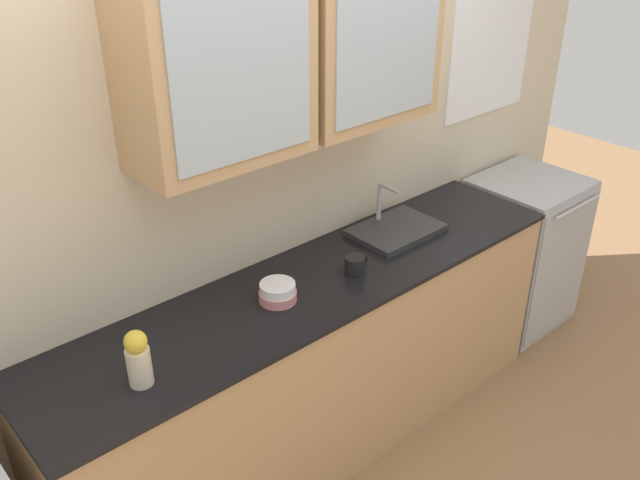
{
  "coord_description": "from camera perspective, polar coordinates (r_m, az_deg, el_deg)",
  "views": [
    {
      "loc": [
        -1.64,
        -1.88,
        2.49
      ],
      "look_at": [
        0.02,
        0.0,
        1.12
      ],
      "focal_mm": 38.36,
      "sensor_mm": 36.0,
      "label": 1
    }
  ],
  "objects": [
    {
      "name": "counter",
      "position": [
        3.22,
        -0.26,
        -10.47
      ],
      "size": [
        2.6,
        0.59,
        0.93
      ],
      "color": "tan",
      "rests_on": "ground_plane"
    },
    {
      "name": "vase",
      "position": [
        2.42,
        -14.93,
        -9.53
      ],
      "size": [
        0.08,
        0.08,
        0.22
      ],
      "color": "beige",
      "rests_on": "counter"
    },
    {
      "name": "back_wall_unit",
      "position": [
        2.92,
        -4.15,
        8.09
      ],
      "size": [
        4.46,
        0.44,
        2.73
      ],
      "color": "beige",
      "rests_on": "ground_plane"
    },
    {
      "name": "dishwasher",
      "position": [
        4.28,
        16.43,
        -0.92
      ],
      "size": [
        0.58,
        0.58,
        0.93
      ],
      "color": "#ADAFB5",
      "rests_on": "ground_plane"
    },
    {
      "name": "ground_plane",
      "position": [
        3.53,
        -0.25,
        -16.33
      ],
      "size": [
        10.0,
        10.0,
        0.0
      ],
      "primitive_type": "plane",
      "color": "#936B47"
    },
    {
      "name": "bowl_stack",
      "position": [
        2.8,
        -3.55,
        -4.38
      ],
      "size": [
        0.16,
        0.16,
        0.08
      ],
      "color": "#D87F84",
      "rests_on": "counter"
    },
    {
      "name": "cup_near_sink",
      "position": [
        2.98,
        2.94,
        -2.1
      ],
      "size": [
        0.12,
        0.09,
        0.08
      ],
      "color": "black",
      "rests_on": "counter"
    },
    {
      "name": "sink_faucet",
      "position": [
        3.34,
        6.31,
        0.94
      ],
      "size": [
        0.43,
        0.3,
        0.23
      ],
      "color": "#2D2D30",
      "rests_on": "counter"
    }
  ]
}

